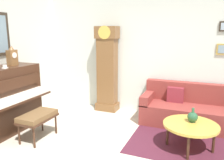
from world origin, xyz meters
The scene contains 10 objects.
wall_back centered at (0.00, 2.40, 1.40)m, with size 5.30×0.13×2.80m.
area_rug centered at (1.12, 1.09, 0.00)m, with size 2.10×1.50×0.01m, color #4C1E2D.
piano centered at (-2.23, 0.26, 0.63)m, with size 0.87×1.44×1.26m.
piano_bench centered at (-1.46, 0.26, 0.41)m, with size 0.42×0.70×0.48m.
grandfather_clock centered at (-0.92, 2.15, 0.96)m, with size 0.52×0.34×2.03m.
couch centered at (0.99, 1.98, 0.31)m, with size 1.90×0.80×0.84m.
coffee_table centered at (1.09, 0.91, 0.40)m, with size 0.88×0.88×0.43m.
mantel_clock centered at (-2.23, 0.55, 1.43)m, with size 0.13×0.18×0.38m.
teacup centered at (-2.10, 0.24, 1.28)m, with size 0.12×0.12×0.06m.
green_jug centered at (1.11, 1.01, 0.52)m, with size 0.17×0.17×0.24m.
Camera 1 is at (1.21, -2.77, 1.90)m, focal length 36.45 mm.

